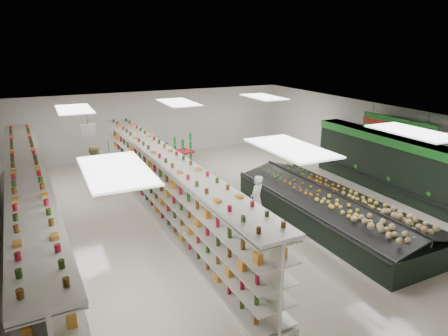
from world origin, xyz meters
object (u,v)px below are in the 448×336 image
gondola_left (32,212)px  shopper_background (96,169)px  produce_island (330,207)px  shopper_main (257,200)px  soda_endcap (179,154)px  gondola_center (167,190)px

gondola_left → shopper_background: 4.25m
produce_island → shopper_main: size_ratio=4.60×
gondola_left → shopper_main: gondola_left is taller
gondola_left → soda_endcap: 7.78m
soda_endcap → shopper_background: bearing=-160.3°
gondola_center → soda_endcap: (2.07, 4.80, -0.27)m
gondola_center → shopper_background: gondola_center is taller
produce_island → gondola_center: bearing=152.5°
soda_endcap → shopper_background: size_ratio=0.81×
gondola_left → produce_island: (8.51, -2.22, -0.56)m
produce_island → shopper_background: 8.60m
gondola_left → produce_island: bearing=-17.1°
gondola_left → produce_island: gondola_left is taller
shopper_background → produce_island: bearing=-142.9°
gondola_left → soda_endcap: gondola_left is taller
shopper_background → shopper_main: bearing=-150.0°
produce_island → shopper_main: (-2.16, 0.91, 0.30)m
soda_endcap → shopper_background: 3.99m
produce_island → gondola_left: bearing=165.4°
gondola_left → shopper_main: bearing=-14.1°
gondola_center → soda_endcap: gondola_center is taller
gondola_center → gondola_left: bearing=-179.6°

